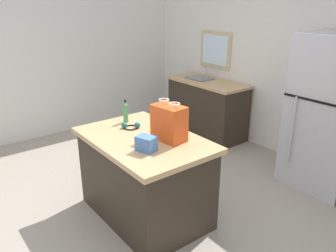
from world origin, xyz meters
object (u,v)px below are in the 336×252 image
Objects in this scene: shopping_bag at (169,123)px; refrigerator at (329,114)px; kitchen_island at (145,177)px; ear_defenders at (131,126)px; small_box at (146,144)px; bottle at (126,112)px.

refrigerator is at bearing 72.73° from shopping_bag.
ear_defenders is at bearing 173.32° from kitchen_island.
small_box is at bearing -29.48° from kitchen_island.
refrigerator is at bearing 69.23° from kitchen_island.
refrigerator is 2.29m from ear_defenders.
shopping_bag reaches higher than kitchen_island.
ear_defenders is (-0.57, 0.19, -0.05)m from small_box.
kitchen_island is 8.18× the size of small_box.
kitchen_island is at bearing -10.79° from bottle.
refrigerator is (0.78, 2.05, 0.46)m from kitchen_island.
shopping_bag reaches higher than small_box.
shopping_bag reaches higher than bottle.
kitchen_island is 0.55m from ear_defenders.
refrigerator is 8.67× the size of ear_defenders.
shopping_bag is at bearing 15.06° from ear_defenders.
bottle reaches higher than ear_defenders.
shopping_bag is (-0.59, -1.89, 0.15)m from refrigerator.
kitchen_island is 0.66m from shopping_bag.
kitchen_island is at bearing -139.26° from shopping_bag.
small_box is 0.60m from ear_defenders.
ear_defenders is (-0.29, 0.03, 0.46)m from kitchen_island.
ear_defenders is at bearing -117.98° from refrigerator.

